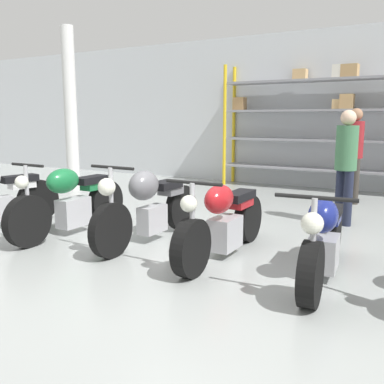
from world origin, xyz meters
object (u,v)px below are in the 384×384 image
object	(u,v)px
person_near_rack	(354,148)
shelving_rack	(327,119)
motorcycle_red	(224,221)
motorcycle_green	(71,201)
motorcycle_grey	(149,205)
person_browsing	(346,158)
motorcycle_blue	(323,240)

from	to	relation	value
person_near_rack	shelving_rack	bearing A→B (deg)	-108.67
shelving_rack	motorcycle_red	world-z (taller)	shelving_rack
shelving_rack	motorcycle_green	bearing A→B (deg)	-112.60
motorcycle_grey	person_near_rack	bearing A→B (deg)	156.95
shelving_rack	motorcycle_grey	xyz separation A→B (m)	(-1.09, -5.32, -1.10)
person_near_rack	motorcycle_green	bearing A→B (deg)	3.15
motorcycle_green	motorcycle_red	distance (m)	2.31
motorcycle_red	motorcycle_green	bearing A→B (deg)	-86.18
person_browsing	motorcycle_green	bearing A→B (deg)	-16.95
motorcycle_green	motorcycle_blue	world-z (taller)	motorcycle_green
motorcycle_red	person_browsing	size ratio (longest dim) A/B	1.22
motorcycle_green	motorcycle_red	size ratio (longest dim) A/B	1.01
motorcycle_grey	motorcycle_red	size ratio (longest dim) A/B	1.03
motorcycle_grey	shelving_rack	bearing A→B (deg)	170.21
motorcycle_green	person_browsing	size ratio (longest dim) A/B	1.23
motorcycle_grey	motorcycle_blue	world-z (taller)	motorcycle_grey
shelving_rack	person_near_rack	xyz separation A→B (m)	(0.79, -1.25, -0.53)
person_browsing	person_near_rack	distance (m)	1.83
motorcycle_grey	motorcycle_red	bearing A→B (deg)	88.61
shelving_rack	motorcycle_grey	world-z (taller)	shelving_rack
motorcycle_green	motorcycle_grey	size ratio (longest dim) A/B	0.98
shelving_rack	motorcycle_green	world-z (taller)	shelving_rack
person_browsing	person_near_rack	size ratio (longest dim) A/B	0.96
person_browsing	motorcycle_grey	bearing A→B (deg)	-6.18
shelving_rack	person_browsing	distance (m)	3.28
motorcycle_blue	person_near_rack	world-z (taller)	person_near_rack
motorcycle_red	person_near_rack	distance (m)	4.25
motorcycle_blue	person_near_rack	xyz separation A→B (m)	(-0.40, 4.31, 0.66)
person_near_rack	motorcycle_red	bearing A→B (deg)	28.41
motorcycle_blue	motorcycle_grey	bearing A→B (deg)	-100.34
motorcycle_blue	person_browsing	world-z (taller)	person_browsing
person_near_rack	motorcycle_blue	bearing A→B (deg)	44.46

